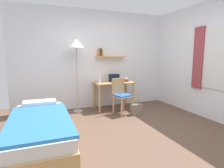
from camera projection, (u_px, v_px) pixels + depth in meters
ground_plane at (131, 134)px, 3.30m from camera, size 5.28×5.28×0.00m
wall_back at (98, 60)px, 4.97m from camera, size 4.40×0.27×2.60m
wall_right at (218, 60)px, 3.83m from camera, size 0.10×4.40×2.60m
bed at (40, 130)px, 2.86m from camera, size 0.87×1.97×0.54m
desk at (114, 87)px, 4.90m from camera, size 1.04×0.58×0.71m
desk_chair at (121, 94)px, 4.44m from camera, size 0.50×0.48×0.86m
standing_lamp at (76, 48)px, 4.41m from camera, size 0.38×0.38×1.81m
laptop at (115, 80)px, 4.94m from camera, size 0.33×0.21×0.20m
water_bottle at (100, 79)px, 4.65m from camera, size 0.06×0.06×0.23m
book_stack at (125, 80)px, 5.00m from camera, size 0.19×0.24×0.10m
handbag at (137, 109)px, 4.40m from camera, size 0.28×0.12×0.40m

